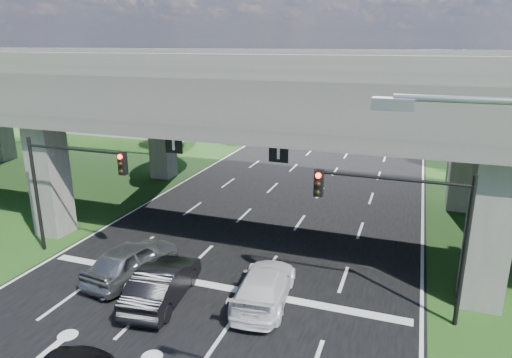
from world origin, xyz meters
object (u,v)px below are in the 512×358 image
Objects in this scene: streetlight_beyond at (442,87)px; car_white at (264,286)px; car_silver at (132,260)px; car_dark at (163,283)px; signal_left at (68,177)px; streetlight_far at (450,107)px; signal_right at (406,217)px.

streetlight_beyond reaches higher than car_white.
car_dark is (2.38, -1.30, -0.05)m from car_silver.
streetlight_far is (17.92, 20.06, 1.66)m from signal_left.
streetlight_beyond is (0.00, 16.00, 0.00)m from streetlight_far.
streetlight_far and streetlight_beyond have the same top height.
car_silver is 0.99× the size of car_white.
car_white is (-7.55, -21.00, -5.08)m from streetlight_far.
signal_right is at bearing 0.00° from signal_left.
streetlight_far reaches higher than car_dark.
car_silver is at bearing -13.33° from signal_left.
car_white is at bearing -5.19° from signal_left.
car_silver is (-11.67, -0.94, -3.30)m from signal_right.
streetlight_far is at bearing -115.60° from car_white.
car_silver is at bearing -175.38° from signal_right.
signal_left is at bearing 180.00° from signal_right.
signal_left is at bearing -26.90° from car_dark.
car_white is (-5.27, -0.94, -3.42)m from signal_right.
signal_right is 20.25m from streetlight_far.
signal_left is 26.95m from streetlight_far.
car_silver is 1.02× the size of car_dark.
streetlight_beyond is 2.04× the size of car_dark.
car_silver is at bearing -110.65° from streetlight_beyond.
car_white is (-7.55, -37.00, -5.08)m from streetlight_beyond.
car_dark is (-9.29, -2.24, -3.35)m from signal_right.
signal_left reaches higher than car_silver.
signal_right is 1.19× the size of car_silver.
signal_right is 10.13m from car_dark.
signal_right reaches higher than car_dark.
streetlight_far is 1.97× the size of car_white.
signal_left is at bearing -11.03° from car_white.
signal_left is 1.19× the size of car_silver.
streetlight_far is 1.99× the size of car_silver.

